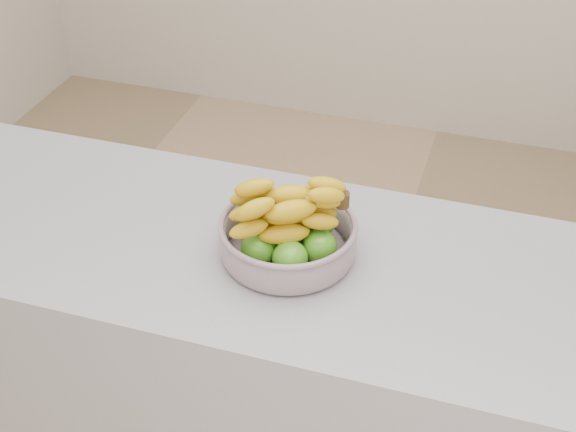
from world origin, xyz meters
name	(u,v)px	position (x,y,z in m)	size (l,w,h in m)	color
counter	(313,404)	(0.00, -0.19, 0.45)	(2.00, 0.60, 0.90)	gray
fruit_bowl	(288,233)	(-0.06, -0.19, 0.96)	(0.29, 0.29, 0.17)	#A1B3C1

